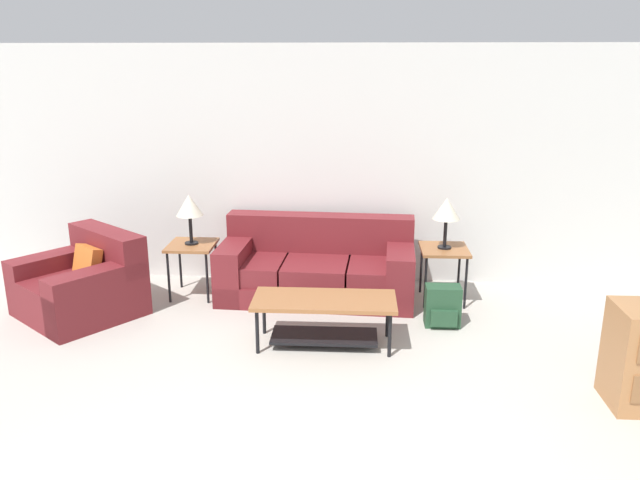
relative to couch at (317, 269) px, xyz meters
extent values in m
cube|color=silver|center=(0.06, 0.55, 1.01)|extent=(8.74, 0.06, 2.60)
cube|color=maroon|center=(0.00, -0.05, -0.18)|extent=(2.07, 1.03, 0.22)
cube|color=maroon|center=(-0.68, -0.03, 0.03)|extent=(0.70, 0.86, 0.20)
cube|color=maroon|center=(0.00, -0.07, 0.03)|extent=(0.70, 0.86, 0.20)
cube|color=maroon|center=(0.67, -0.11, 0.03)|extent=(0.70, 0.86, 0.20)
cube|color=maroon|center=(0.02, 0.28, 0.33)|extent=(2.03, 0.38, 0.40)
cube|color=maroon|center=(-0.87, 0.00, 0.00)|extent=(0.33, 0.93, 0.58)
cube|color=maroon|center=(0.86, -0.10, 0.00)|extent=(0.33, 0.93, 0.58)
cube|color=maroon|center=(-2.32, -0.65, -0.09)|extent=(1.42, 1.41, 0.40)
cube|color=maroon|center=(-2.10, -0.37, 0.31)|extent=(0.98, 0.85, 0.40)
cube|color=maroon|center=(-2.62, -0.41, -0.01)|extent=(0.80, 0.92, 0.56)
cube|color=maroon|center=(-2.01, -0.89, -0.01)|extent=(0.80, 0.92, 0.56)
cube|color=orange|center=(-2.24, -0.56, 0.21)|extent=(0.38, 0.36, 0.36)
cube|color=#935B33|center=(0.14, -1.19, 0.12)|extent=(1.25, 0.52, 0.04)
cylinder|color=black|center=(-0.43, -1.39, -0.09)|extent=(0.03, 0.03, 0.40)
cylinder|color=black|center=(0.70, -1.39, -0.09)|extent=(0.03, 0.03, 0.40)
cylinder|color=black|center=(-0.43, -0.99, -0.09)|extent=(0.03, 0.03, 0.40)
cylinder|color=black|center=(0.70, -0.99, -0.09)|extent=(0.03, 0.03, 0.40)
cube|color=black|center=(0.14, -1.19, -0.21)|extent=(0.94, 0.37, 0.02)
cube|color=#935B33|center=(-1.32, -0.06, 0.26)|extent=(0.48, 0.52, 0.03)
cylinder|color=black|center=(-1.52, -0.28, -0.02)|extent=(0.03, 0.03, 0.54)
cylinder|color=black|center=(-1.12, -0.28, -0.02)|extent=(0.03, 0.03, 0.54)
cylinder|color=black|center=(-1.52, 0.15, -0.02)|extent=(0.03, 0.03, 0.54)
cylinder|color=black|center=(-1.12, 0.15, -0.02)|extent=(0.03, 0.03, 0.54)
cube|color=#935B33|center=(1.31, -0.06, 0.26)|extent=(0.48, 0.52, 0.03)
cylinder|color=black|center=(1.11, -0.28, -0.02)|extent=(0.03, 0.03, 0.54)
cylinder|color=black|center=(1.51, -0.28, -0.02)|extent=(0.03, 0.03, 0.54)
cylinder|color=black|center=(1.11, 0.15, -0.02)|extent=(0.03, 0.03, 0.54)
cylinder|color=black|center=(1.51, 0.15, -0.02)|extent=(0.03, 0.03, 0.54)
cylinder|color=black|center=(-1.32, -0.06, 0.29)|extent=(0.14, 0.14, 0.02)
cylinder|color=black|center=(-1.32, -0.06, 0.44)|extent=(0.04, 0.04, 0.29)
cone|color=beige|center=(-1.32, -0.06, 0.70)|extent=(0.28, 0.28, 0.22)
cylinder|color=black|center=(1.31, -0.06, 0.29)|extent=(0.14, 0.14, 0.02)
cylinder|color=black|center=(1.31, -0.06, 0.44)|extent=(0.04, 0.04, 0.29)
cone|color=beige|center=(1.31, -0.06, 0.70)|extent=(0.28, 0.28, 0.22)
cube|color=#23472D|center=(1.23, -0.71, -0.10)|extent=(0.33, 0.20, 0.39)
cube|color=#23472D|center=(1.23, -0.82, -0.18)|extent=(0.25, 0.05, 0.16)
cylinder|color=#23472D|center=(1.14, -0.59, -0.08)|extent=(0.02, 0.02, 0.29)
cylinder|color=#23472D|center=(1.32, -0.59, -0.08)|extent=(0.02, 0.02, 0.29)
camera|label=1|loc=(0.39, -6.24, 2.16)|focal=35.00mm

